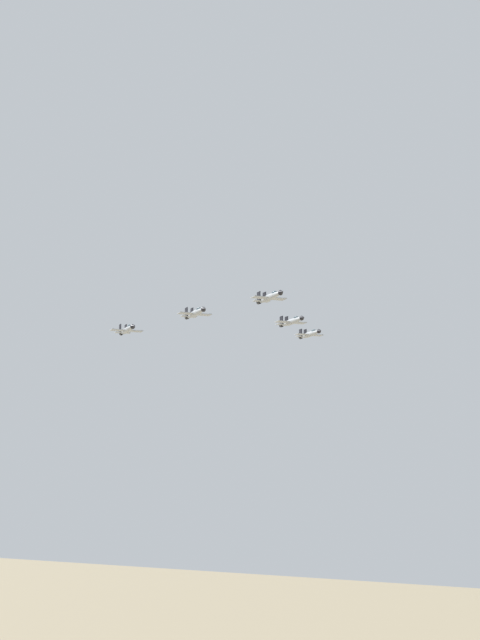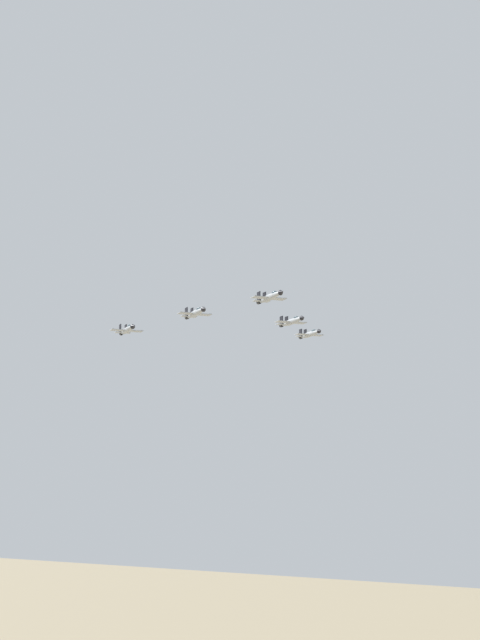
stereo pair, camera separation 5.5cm
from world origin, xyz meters
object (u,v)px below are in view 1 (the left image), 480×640
Objects in this scene: jet_right_outer at (127,330)px; jet_right_wingman at (195,313)px; jet_lead at (270,297)px; jet_left_outer at (310,334)px; jet_left_wingman at (292,321)px.

jet_right_wingman is at bearing 40.61° from jet_right_outer.
jet_left_outer is (49.78, 5.91, -3.42)m from jet_lead.
jet_left_outer is 64.98m from jet_right_outer.
jet_left_wingman is 0.99× the size of jet_right_wingman.
jet_right_outer is (2.19, 50.08, -5.87)m from jet_lead.
jet_right_wingman is 25.28m from jet_right_outer.
jet_lead is 1.01× the size of jet_right_wingman.
jet_right_wingman is 1.02× the size of jet_right_outer.
jet_right_outer is at bearing -111.78° from jet_left_wingman.
jet_lead is 50.25m from jet_left_outer.
jet_right_wingman is 52.32m from jet_left_outer.
jet_left_outer is 0.97× the size of jet_right_outer.
jet_right_outer is at bearing -140.22° from jet_lead.
jet_left_wingman is 32.47m from jet_right_wingman.
jet_right_wingman is (-23.80, 22.09, 0.48)m from jet_left_wingman.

